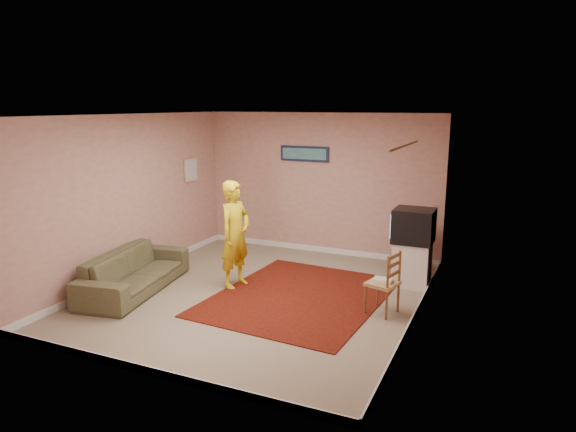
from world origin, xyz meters
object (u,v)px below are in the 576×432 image
at_px(tv_cabinet, 412,264).
at_px(chair_a, 408,239).
at_px(sofa, 135,271).
at_px(crt_tv, 414,226).
at_px(person, 235,234).
at_px(chair_b, 383,276).

xyz_separation_m(tv_cabinet, chair_a, (-0.16, 0.48, 0.26)).
bearing_deg(sofa, chair_a, -66.09).
height_order(crt_tv, person, person).
relative_size(crt_tv, person, 0.37).
xyz_separation_m(chair_a, sofa, (-3.59, -2.40, -0.30)).
xyz_separation_m(tv_cabinet, person, (-2.46, -1.13, 0.47)).
bearing_deg(chair_a, crt_tv, -55.83).
bearing_deg(sofa, person, -68.25).
bearing_deg(tv_cabinet, sofa, -152.90).
height_order(tv_cabinet, chair_b, chair_b).
relative_size(tv_cabinet, person, 0.42).
bearing_deg(chair_b, crt_tv, -172.12).
relative_size(tv_cabinet, sofa, 0.33).
bearing_deg(tv_cabinet, chair_a, 108.38).
xyz_separation_m(sofa, person, (1.29, 0.79, 0.52)).
xyz_separation_m(tv_cabinet, crt_tv, (-0.01, 0.00, 0.60)).
relative_size(crt_tv, chair_b, 1.31).
relative_size(crt_tv, sofa, 0.29).
bearing_deg(chair_b, tv_cabinet, -172.39).
bearing_deg(tv_cabinet, person, -155.40).
relative_size(chair_a, sofa, 0.26).
distance_m(tv_cabinet, chair_b, 1.28).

